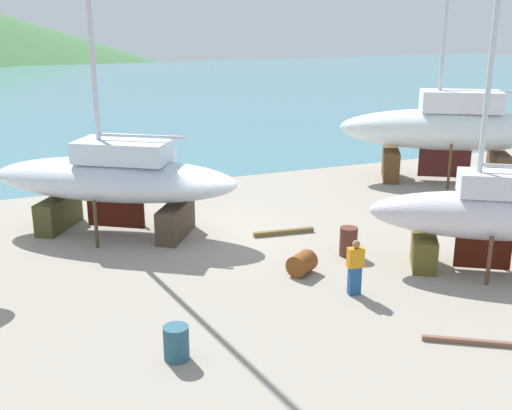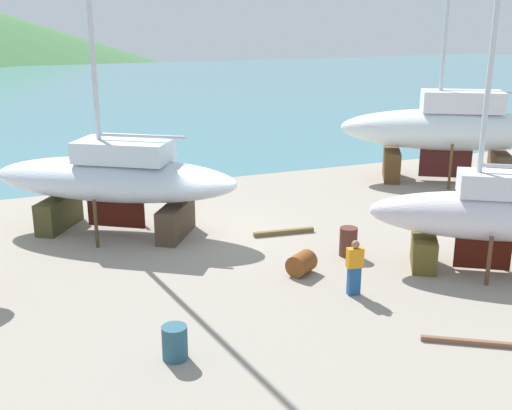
# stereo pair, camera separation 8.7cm
# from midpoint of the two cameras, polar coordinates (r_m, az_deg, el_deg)

# --- Properties ---
(ground_plane) EXTENTS (46.23, 46.23, 0.00)m
(ground_plane) POSITION_cam_midpoint_polar(r_m,az_deg,el_deg) (18.53, 0.15, -6.67)
(ground_plane) COLOR gray
(sea_water) EXTENTS (168.36, 75.15, 0.01)m
(sea_water) POSITION_cam_midpoint_polar(r_m,az_deg,el_deg) (65.61, -16.38, 9.77)
(sea_water) COLOR teal
(sea_water) RESTS_ON ground
(sailboat_small_center) EXTENTS (6.79, 5.28, 12.28)m
(sailboat_small_center) POSITION_cam_midpoint_polar(r_m,az_deg,el_deg) (19.66, 20.47, -0.89)
(sailboat_small_center) COLOR brown
(sailboat_small_center) RESTS_ON ground
(sailboat_mid_port) EXTENTS (8.97, 7.29, 15.22)m
(sailboat_mid_port) POSITION_cam_midpoint_polar(r_m,az_deg,el_deg) (22.32, -12.63, 2.39)
(sailboat_mid_port) COLOR #424021
(sailboat_mid_port) RESTS_ON ground
(sailboat_large_starboard) EXTENTS (9.81, 7.32, 14.49)m
(sailboat_large_starboard) POSITION_cam_midpoint_polar(r_m,az_deg,el_deg) (30.07, 17.26, 6.61)
(sailboat_large_starboard) COLOR brown
(sailboat_large_starboard) RESTS_ON ground
(worker) EXTENTS (0.47, 0.30, 1.59)m
(worker) POSITION_cam_midpoint_polar(r_m,az_deg,el_deg) (17.41, 9.10, -5.58)
(worker) COLOR #225187
(worker) RESTS_ON ground
(barrel_rust_far) EXTENTS (0.81, 0.81, 0.80)m
(barrel_rust_far) POSITION_cam_midpoint_polar(r_m,az_deg,el_deg) (14.44, -7.23, -12.32)
(barrel_rust_far) COLOR #2A556A
(barrel_rust_far) RESTS_ON ground
(barrel_tipped_right) EXTENTS (0.78, 0.78, 0.94)m
(barrel_tipped_right) POSITION_cam_midpoint_polar(r_m,az_deg,el_deg) (20.28, 8.52, -3.31)
(barrel_tipped_right) COLOR #552B21
(barrel_tipped_right) RESTS_ON ground
(barrel_ochre) EXTENTS (1.03, 0.99, 0.66)m
(barrel_ochre) POSITION_cam_midpoint_polar(r_m,az_deg,el_deg) (18.75, 4.29, -5.34)
(barrel_ochre) COLOR brown
(barrel_ochre) RESTS_ON ground
(timber_plank_far) EXTENTS (2.21, 0.39, 0.16)m
(timber_plank_far) POSITION_cam_midpoint_polar(r_m,az_deg,el_deg) (22.11, 2.66, -2.48)
(timber_plank_far) COLOR brown
(timber_plank_far) RESTS_ON ground
(timber_long_aft) EXTENTS (1.82, 1.21, 0.12)m
(timber_long_aft) POSITION_cam_midpoint_polar(r_m,az_deg,el_deg) (15.86, 18.73, -11.71)
(timber_long_aft) COLOR brown
(timber_long_aft) RESTS_ON ground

